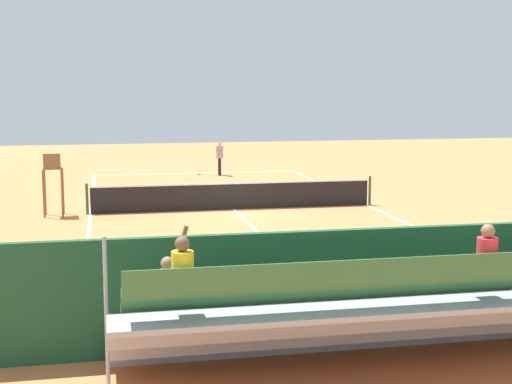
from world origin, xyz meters
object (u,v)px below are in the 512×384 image
(equipment_bag, at_px, (349,320))
(line_judge, at_px, (185,277))
(bleacher_stand, at_px, (396,312))
(tennis_net, at_px, (234,195))
(tennis_ball_near, at_px, (185,178))
(courtside_bench, at_px, (454,292))
(umpire_chair, at_px, (53,178))
(tennis_player, at_px, (220,155))
(tennis_racket, at_px, (203,174))
(tennis_ball_far, at_px, (188,184))

(equipment_bag, xyz_separation_m, line_judge, (2.94, -0.48, 0.84))
(bleacher_stand, height_order, line_judge, bleacher_stand)
(tennis_net, relative_size, tennis_ball_near, 156.06)
(tennis_net, distance_m, courtside_bench, 13.41)
(umpire_chair, relative_size, courtside_bench, 1.19)
(bleacher_stand, relative_size, equipment_bag, 10.07)
(umpire_chair, xyz_separation_m, tennis_ball_near, (-5.40, -8.97, -1.28))
(tennis_player, distance_m, line_judge, 23.23)
(tennis_net, height_order, bleacher_stand, bleacher_stand)
(tennis_net, relative_size, umpire_chair, 4.81)
(tennis_racket, relative_size, line_judge, 0.30)
(umpire_chair, xyz_separation_m, line_judge, (-3.09, 12.81, -0.30))
(tennis_ball_far, bearing_deg, tennis_net, 97.27)
(tennis_net, height_order, tennis_ball_far, tennis_net)
(courtside_bench, distance_m, tennis_ball_near, 22.30)
(tennis_racket, xyz_separation_m, tennis_ball_near, (1.11, 1.75, 0.02))
(umpire_chair, relative_size, equipment_bag, 2.38)
(tennis_ball_far, distance_m, line_judge, 19.99)
(tennis_player, xyz_separation_m, tennis_ball_near, (1.82, 1.08, -0.98))
(equipment_bag, xyz_separation_m, tennis_racket, (-0.47, -24.01, -0.16))
(tennis_net, xyz_separation_m, bleacher_stand, (0.06, 15.34, 0.42))
(equipment_bag, relative_size, tennis_ball_near, 13.64)
(tennis_player, distance_m, tennis_ball_near, 2.33)
(bleacher_stand, xyz_separation_m, tennis_racket, (-0.36, -25.95, -0.91))
(umpire_chair, height_order, equipment_bag, umpire_chair)
(tennis_racket, bearing_deg, line_judge, 81.75)
(bleacher_stand, xyz_separation_m, umpire_chair, (6.14, -15.23, 0.39))
(courtside_bench, distance_m, tennis_racket, 23.94)
(umpire_chair, height_order, courtside_bench, umpire_chair)
(tennis_racket, distance_m, tennis_ball_near, 2.07)
(tennis_player, bearing_deg, tennis_net, 84.17)
(tennis_racket, height_order, tennis_ball_far, tennis_ball_far)
(bleacher_stand, height_order, tennis_racket, bleacher_stand)
(tennis_net, bearing_deg, bleacher_stand, 89.78)
(courtside_bench, xyz_separation_m, tennis_ball_far, (2.82, -20.19, -0.53))
(tennis_net, bearing_deg, line_judge, 76.48)
(umpire_chair, distance_m, line_judge, 13.18)
(tennis_player, relative_size, line_judge, 1.00)
(courtside_bench, bearing_deg, tennis_player, -87.71)
(umpire_chair, bearing_deg, tennis_net, -178.94)
(tennis_ball_near, bearing_deg, tennis_racket, -122.34)
(equipment_bag, height_order, tennis_ball_far, equipment_bag)
(tennis_ball_near, xyz_separation_m, line_judge, (2.30, 21.78, 0.98))
(equipment_bag, relative_size, tennis_racket, 1.58)
(tennis_ball_far, bearing_deg, tennis_racket, -107.86)
(tennis_player, relative_size, tennis_racket, 3.37)
(courtside_bench, height_order, tennis_ball_near, courtside_bench)
(tennis_net, height_order, umpire_chair, umpire_chair)
(line_judge, bearing_deg, tennis_ball_near, -96.03)
(umpire_chair, distance_m, equipment_bag, 14.64)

